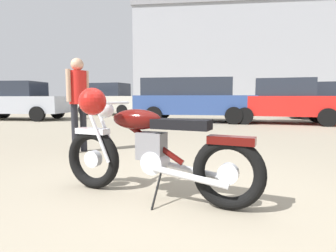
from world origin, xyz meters
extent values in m
plane|color=gray|center=(0.00, 0.00, 0.00)|extent=(80.00, 80.00, 0.00)
torus|color=black|center=(-0.97, 0.30, 0.32)|extent=(0.65, 0.27, 0.64)
cylinder|color=silver|center=(-0.97, 0.30, 0.32)|extent=(0.19, 0.12, 0.18)
torus|color=black|center=(0.42, -0.07, 0.32)|extent=(0.65, 0.27, 0.64)
cylinder|color=silver|center=(0.42, -0.07, 0.32)|extent=(0.19, 0.12, 0.18)
cube|color=silver|center=(-0.97, 0.30, 0.62)|extent=(0.38, 0.22, 0.06)
cube|color=#4C0C0A|center=(0.44, -0.08, 0.61)|extent=(0.42, 0.23, 0.07)
cylinder|color=silver|center=(-0.87, 0.19, 0.60)|extent=(0.28, 0.11, 0.58)
cylinder|color=silver|center=(-0.83, 0.34, 0.60)|extent=(0.28, 0.11, 0.58)
sphere|color=silver|center=(-0.80, 0.26, 0.85)|extent=(0.17, 0.17, 0.17)
cylinder|color=silver|center=(-0.73, 0.23, 0.92)|extent=(0.19, 0.61, 0.03)
sphere|color=#B21914|center=(-0.80, -0.06, 0.94)|extent=(0.25, 0.25, 0.25)
cylinder|color=#4C0C0A|center=(-0.34, 0.13, 0.58)|extent=(0.74, 0.25, 0.47)
ellipsoid|color=#4C0C0A|center=(-0.45, 0.16, 0.76)|extent=(0.56, 0.35, 0.20)
cube|color=black|center=(0.00, 0.04, 0.73)|extent=(0.57, 0.33, 0.09)
cube|color=slate|center=(-0.29, 0.12, 0.51)|extent=(0.30, 0.24, 0.26)
cylinder|color=silver|center=(-0.25, 0.11, 0.36)|extent=(0.26, 0.25, 0.22)
cylinder|color=silver|center=(0.09, -0.08, 0.28)|extent=(0.69, 0.24, 0.14)
cylinder|color=silver|center=(0.14, 0.11, 0.28)|extent=(0.69, 0.24, 0.14)
cylinder|color=black|center=(-0.20, -0.08, 0.16)|extent=(0.08, 0.23, 0.33)
cylinder|color=black|center=(-2.09, 2.09, 0.43)|extent=(0.12, 0.12, 0.86)
cylinder|color=black|center=(-2.01, 2.25, 0.43)|extent=(0.12, 0.12, 0.86)
cylinder|color=red|center=(-2.05, 2.17, 1.15)|extent=(0.30, 0.30, 0.58)
cylinder|color=tan|center=(-2.14, 2.00, 1.18)|extent=(0.08, 0.08, 0.55)
cylinder|color=tan|center=(-1.97, 2.34, 1.18)|extent=(0.08, 0.08, 0.55)
sphere|color=tan|center=(-2.05, 2.17, 1.55)|extent=(0.22, 0.22, 0.22)
cylinder|color=black|center=(1.49, 7.97, 0.31)|extent=(0.64, 0.28, 0.62)
cylinder|color=black|center=(1.72, 9.67, 0.31)|extent=(0.64, 0.28, 0.62)
cylinder|color=black|center=(4.16, 7.59, 0.31)|extent=(0.64, 0.28, 0.62)
cylinder|color=black|center=(4.40, 9.30, 0.31)|extent=(0.64, 0.28, 0.62)
cube|color=red|center=(2.94, 8.63, 0.67)|extent=(4.40, 2.28, 0.72)
cube|color=#232833|center=(2.94, 8.63, 1.35)|extent=(2.20, 1.82, 0.64)
cylinder|color=black|center=(1.13, 9.72, 0.32)|extent=(0.64, 0.22, 0.64)
cylinder|color=black|center=(1.10, 7.96, 0.32)|extent=(0.64, 0.22, 0.64)
cylinder|color=black|center=(-1.87, 9.79, 0.32)|extent=(0.64, 0.22, 0.64)
cylinder|color=black|center=(-1.90, 8.03, 0.32)|extent=(0.64, 0.22, 0.64)
cube|color=#2D4784|center=(-0.39, 8.88, 0.69)|extent=(4.74, 1.86, 0.74)
cube|color=#232833|center=(-0.69, 8.88, 1.40)|extent=(3.53, 1.68, 0.68)
cylinder|color=black|center=(-6.85, 9.66, 0.31)|extent=(0.63, 0.24, 0.62)
cylinder|color=black|center=(-6.74, 7.95, 0.31)|extent=(0.63, 0.24, 0.62)
cylinder|color=black|center=(-9.55, 9.49, 0.31)|extent=(0.63, 0.24, 0.62)
cube|color=#ADB2BC|center=(-8.14, 8.72, 0.67)|extent=(4.30, 1.99, 0.72)
cube|color=#232833|center=(-8.14, 8.72, 1.35)|extent=(2.10, 1.69, 0.64)
cylinder|color=black|center=(4.46, 10.64, 0.31)|extent=(0.64, 0.30, 0.62)
cylinder|color=black|center=(4.74, 12.34, 0.31)|extent=(0.64, 0.30, 0.62)
cylinder|color=black|center=(-4.11, 13.37, 0.30)|extent=(0.62, 0.29, 0.60)
cylinder|color=black|center=(-4.38, 11.75, 0.30)|extent=(0.62, 0.29, 0.60)
cylinder|color=black|center=(-6.48, 13.76, 0.30)|extent=(0.62, 0.29, 0.60)
cylinder|color=black|center=(-6.75, 12.15, 0.30)|extent=(0.62, 0.29, 0.60)
cube|color=beige|center=(-5.43, 12.76, 0.68)|extent=(4.12, 2.26, 0.76)
cube|color=#232833|center=(-5.68, 12.80, 1.42)|extent=(2.62, 1.89, 0.72)
cube|color=#9EA0A8|center=(2.46, 32.20, 5.21)|extent=(21.45, 11.78, 10.43)
cube|color=gray|center=(2.46, 32.20, 10.68)|extent=(21.76, 12.09, 0.50)
camera|label=1|loc=(0.27, -2.47, 0.97)|focal=29.79mm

